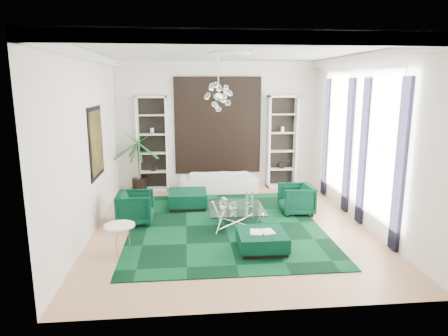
{
  "coord_description": "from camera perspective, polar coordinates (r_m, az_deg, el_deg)",
  "views": [
    {
      "loc": [
        -0.97,
        -8.52,
        3.15
      ],
      "look_at": [
        -0.1,
        0.5,
        1.22
      ],
      "focal_mm": 32.0,
      "sensor_mm": 36.0,
      "label": 1
    }
  ],
  "objects": [
    {
      "name": "window_far",
      "position": [
        10.84,
        16.0,
        4.93
      ],
      "size": [
        0.03,
        1.1,
        2.9
      ],
      "primitive_type": "cube",
      "color": "white",
      "rests_on": "wall_right"
    },
    {
      "name": "book",
      "position": [
        7.74,
        5.44,
        -9.02
      ],
      "size": [
        0.47,
        0.31,
        0.03
      ],
      "primitive_type": "cube",
      "color": "white",
      "rests_on": "ottoman_front"
    },
    {
      "name": "window_near",
      "position": [
        8.68,
        21.74,
        2.87
      ],
      "size": [
        0.03,
        1.1,
        2.9
      ],
      "primitive_type": "cube",
      "color": "white",
      "rests_on": "wall_right"
    },
    {
      "name": "wall_front",
      "position": [
        5.25,
        5.3,
        -1.81
      ],
      "size": [
        6.0,
        0.02,
        3.8
      ],
      "primitive_type": "cube",
      "color": "white",
      "rests_on": "ground"
    },
    {
      "name": "armchair_right",
      "position": [
        9.98,
        10.29,
        -4.41
      ],
      "size": [
        0.79,
        0.77,
        0.72
      ],
      "primitive_type": "imported",
      "rotation": [
        0.0,
        0.0,
        -1.57
      ],
      "color": "black",
      "rests_on": "floor"
    },
    {
      "name": "floor",
      "position": [
        9.14,
        0.93,
        -8.23
      ],
      "size": [
        6.0,
        7.0,
        0.02
      ],
      "primitive_type": "cube",
      "color": "tan",
      "rests_on": "ground"
    },
    {
      "name": "ottoman_side",
      "position": [
        10.36,
        -5.2,
        -4.5
      ],
      "size": [
        0.96,
        0.96,
        0.43
      ],
      "primitive_type": "cube",
      "color": "black",
      "rests_on": "floor"
    },
    {
      "name": "palm",
      "position": [
        11.91,
        -12.18,
        2.25
      ],
      "size": [
        1.48,
        1.48,
        2.37
      ],
      "primitive_type": null,
      "color": "#1B6826",
      "rests_on": "floor"
    },
    {
      "name": "coffee_table",
      "position": [
        9.03,
        1.74,
        -6.99
      ],
      "size": [
        1.22,
        1.22,
        0.42
      ],
      "primitive_type": null,
      "color": "white",
      "rests_on": "floor"
    },
    {
      "name": "wall_right",
      "position": [
        9.48,
        19.39,
        3.76
      ],
      "size": [
        0.02,
        7.0,
        3.8
      ],
      "primitive_type": "cube",
      "color": "white",
      "rests_on": "ground"
    },
    {
      "name": "curtain_far_a",
      "position": [
        10.15,
        17.33,
        2.96
      ],
      "size": [
        0.07,
        0.3,
        3.25
      ],
      "primitive_type": "cube",
      "color": "black",
      "rests_on": "floor"
    },
    {
      "name": "side_table",
      "position": [
        7.86,
        -14.6,
        -9.85
      ],
      "size": [
        0.57,
        0.57,
        0.55
      ],
      "primitive_type": "cylinder",
      "color": "white",
      "rests_on": "floor"
    },
    {
      "name": "rug",
      "position": [
        9.11,
        0.11,
        -8.14
      ],
      "size": [
        4.2,
        5.0,
        0.02
      ],
      "primitive_type": "cube",
      "color": "black",
      "rests_on": "floor"
    },
    {
      "name": "wall_back",
      "position": [
        12.13,
        -0.91,
        6.09
      ],
      "size": [
        6.0,
        0.02,
        3.8
      ],
      "primitive_type": "cube",
      "color": "white",
      "rests_on": "ground"
    },
    {
      "name": "crown_molding",
      "position": [
        8.59,
        1.02,
        15.68
      ],
      "size": [
        6.0,
        7.0,
        0.18
      ],
      "primitive_type": null,
      "color": "white",
      "rests_on": "ceiling"
    },
    {
      "name": "shelving_right",
      "position": [
        12.31,
        8.28,
        3.71
      ],
      "size": [
        0.9,
        0.38,
        2.8
      ],
      "primitive_type": null,
      "color": "white",
      "rests_on": "floor"
    },
    {
      "name": "wall_left",
      "position": [
        8.85,
        -18.82,
        3.24
      ],
      "size": [
        0.02,
        7.0,
        3.8
      ],
      "primitive_type": "cube",
      "color": "white",
      "rests_on": "ground"
    },
    {
      "name": "sofa",
      "position": [
        11.78,
        -0.76,
        -1.86
      ],
      "size": [
        2.23,
        0.87,
        0.65
      ],
      "primitive_type": "imported",
      "rotation": [
        0.0,
        0.0,
        3.14
      ],
      "color": "white",
      "rests_on": "floor"
    },
    {
      "name": "tapestry",
      "position": [
        12.08,
        -0.89,
        6.07
      ],
      "size": [
        2.5,
        0.06,
        2.8
      ],
      "primitive_type": "cube",
      "color": "black",
      "rests_on": "wall_back"
    },
    {
      "name": "curtain_near_b",
      "position": [
        9.39,
        19.29,
        2.14
      ],
      "size": [
        0.07,
        0.3,
        3.25
      ],
      "primitive_type": "cube",
      "color": "black",
      "rests_on": "floor"
    },
    {
      "name": "shelving_left",
      "position": [
        12.0,
        -10.17,
        3.43
      ],
      "size": [
        0.9,
        0.38,
        2.8
      ],
      "primitive_type": null,
      "color": "white",
      "rests_on": "floor"
    },
    {
      "name": "ceiling_medallion",
      "position": [
        8.89,
        0.79,
        16.01
      ],
      "size": [
        0.9,
        0.9,
        0.05
      ],
      "primitive_type": "cylinder",
      "color": "white",
      "rests_on": "ceiling"
    },
    {
      "name": "curtain_far_b",
      "position": [
        11.59,
        14.37,
        4.2
      ],
      "size": [
        0.07,
        0.3,
        3.25
      ],
      "primitive_type": "cube",
      "color": "black",
      "rests_on": "floor"
    },
    {
      "name": "table_plant",
      "position": [
        8.73,
        3.97,
        -5.37
      ],
      "size": [
        0.14,
        0.11,
        0.25
      ],
      "primitive_type": "imported",
      "color": "#1B6826",
      "rests_on": "coffee_table"
    },
    {
      "name": "painting",
      "position": [
        9.42,
        -17.75,
        3.51
      ],
      "size": [
        0.04,
        1.3,
        1.6
      ],
      "primitive_type": "cube",
      "color": "black",
      "rests_on": "wall_left"
    },
    {
      "name": "curtain_near_a",
      "position": [
        8.03,
        23.89,
        0.2
      ],
      "size": [
        0.07,
        0.3,
        3.25
      ],
      "primitive_type": "cube",
      "color": "black",
      "rests_on": "floor"
    },
    {
      "name": "armchair_left",
      "position": [
        9.37,
        -12.54,
        -5.57
      ],
      "size": [
        0.81,
        0.78,
        0.73
      ],
      "primitive_type": "imported",
      "rotation": [
        0.0,
        0.0,
        1.57
      ],
      "color": "black",
      "rests_on": "floor"
    },
    {
      "name": "chandelier",
      "position": [
        8.97,
        -0.82,
        10.09
      ],
      "size": [
        0.71,
        0.71,
        0.64
      ],
      "primitive_type": null,
      "color": "white",
      "rests_on": "ceiling"
    },
    {
      "name": "ceiling",
      "position": [
        8.6,
        1.02,
        16.41
      ],
      "size": [
        6.0,
        7.0,
        0.02
      ],
      "primitive_type": "cube",
      "color": "white",
      "rests_on": "ground"
    },
    {
      "name": "ottoman_front",
      "position": [
        7.81,
        5.42,
        -10.38
      ],
      "size": [
        0.91,
        0.91,
        0.36
      ],
      "primitive_type": "cube",
      "color": "black",
      "rests_on": "floor"
    }
  ]
}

